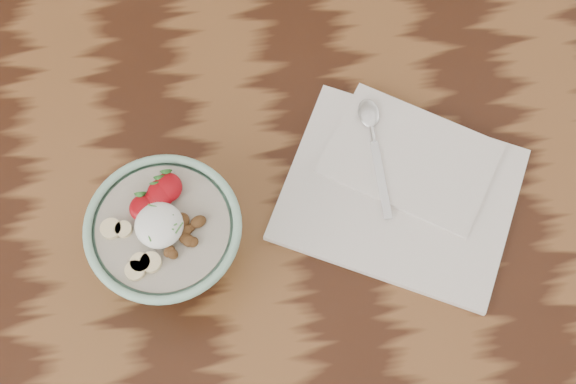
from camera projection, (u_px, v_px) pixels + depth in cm
name	position (u px, v px, depth cm)	size (l,w,h in cm)	color
table	(329.00, 247.00, 105.10)	(160.00, 90.00, 75.00)	#32180C
breakfast_bowl	(167.00, 237.00, 89.55)	(17.21, 17.21, 11.75)	#8DBEA5
napkin	(402.00, 187.00, 97.53)	(34.25, 32.08, 1.67)	silver
spoon	(372.00, 130.00, 99.00)	(2.76, 16.18, 0.85)	silver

